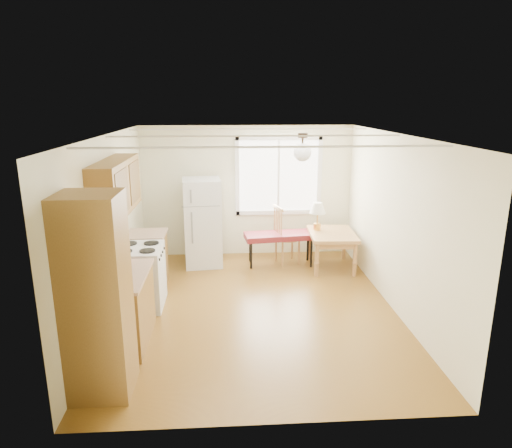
{
  "coord_description": "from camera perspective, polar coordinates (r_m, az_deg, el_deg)",
  "views": [
    {
      "loc": [
        -0.39,
        -6.12,
        2.93
      ],
      "look_at": [
        0.04,
        0.46,
        1.15
      ],
      "focal_mm": 32.0,
      "sensor_mm": 36.0,
      "label": 1
    }
  ],
  "objects": [
    {
      "name": "pendant_light",
      "position": [
        6.65,
        5.81,
        9.03
      ],
      "size": [
        0.26,
        0.26,
        0.4
      ],
      "color": "#2F2014",
      "rests_on": "room_shell"
    },
    {
      "name": "kitchen_run",
      "position": [
        6.02,
        -16.28,
        -5.86
      ],
      "size": [
        0.65,
        3.4,
        2.2
      ],
      "color": "brown",
      "rests_on": "ground"
    },
    {
      "name": "coffee_maker",
      "position": [
        5.88,
        -16.64,
        -4.35
      ],
      "size": [
        0.2,
        0.26,
        0.38
      ],
      "rotation": [
        0.0,
        0.0,
        0.05
      ],
      "color": "black",
      "rests_on": "kitchen_run"
    },
    {
      "name": "kettle",
      "position": [
        6.18,
        -16.69,
        -3.85
      ],
      "size": [
        0.12,
        0.12,
        0.22
      ],
      "color": "red",
      "rests_on": "kitchen_run"
    },
    {
      "name": "chair",
      "position": [
        8.38,
        3.33,
        -0.87
      ],
      "size": [
        0.51,
        0.51,
        1.09
      ],
      "rotation": [
        0.0,
        0.0,
        0.26
      ],
      "color": "#A3713E",
      "rests_on": "ground"
    },
    {
      "name": "room_shell",
      "position": [
        6.36,
        -0.07,
        -0.22
      ],
      "size": [
        4.6,
        5.6,
        2.62
      ],
      "color": "brown",
      "rests_on": "ground"
    },
    {
      "name": "bench",
      "position": [
        8.35,
        3.07,
        -1.58
      ],
      "size": [
        1.35,
        0.63,
        0.6
      ],
      "rotation": [
        0.0,
        0.0,
        0.12
      ],
      "color": "maroon",
      "rests_on": "ground"
    },
    {
      "name": "window_unit",
      "position": [
        8.76,
        2.83,
        6.03
      ],
      "size": [
        1.64,
        0.05,
        1.51
      ],
      "color": "white",
      "rests_on": "room_shell"
    },
    {
      "name": "refrigerator",
      "position": [
        8.33,
        -6.7,
        0.19
      ],
      "size": [
        0.72,
        0.72,
        1.6
      ],
      "rotation": [
        0.0,
        0.0,
        0.09
      ],
      "color": "silver",
      "rests_on": "ground"
    },
    {
      "name": "dining_table",
      "position": [
        8.29,
        9.47,
        -1.73
      ],
      "size": [
        0.85,
        1.1,
        0.66
      ],
      "rotation": [
        0.0,
        0.0,
        -0.05
      ],
      "color": "#A3713E",
      "rests_on": "ground"
    },
    {
      "name": "table_lamp",
      "position": [
        8.31,
        7.71,
        1.73
      ],
      "size": [
        0.29,
        0.29,
        0.51
      ],
      "rotation": [
        0.0,
        0.0,
        -0.26
      ],
      "color": "gold",
      "rests_on": "dining_table"
    }
  ]
}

